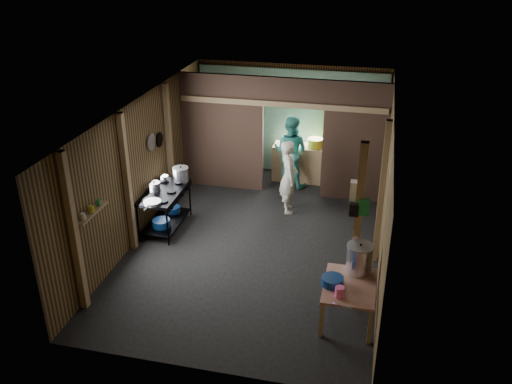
% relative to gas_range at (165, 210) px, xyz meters
% --- Properties ---
extents(floor, '(4.50, 7.00, 0.00)m').
position_rel_gas_range_xyz_m(floor, '(1.88, -0.04, -0.40)').
color(floor, black).
rests_on(floor, ground).
extents(ceiling, '(4.50, 7.00, 0.00)m').
position_rel_gas_range_xyz_m(ceiling, '(1.88, -0.04, 2.20)').
color(ceiling, black).
rests_on(ceiling, ground).
extents(wall_back, '(4.50, 0.00, 2.60)m').
position_rel_gas_range_xyz_m(wall_back, '(1.88, 3.46, 0.90)').
color(wall_back, brown).
rests_on(wall_back, ground).
extents(wall_front, '(4.50, 0.00, 2.60)m').
position_rel_gas_range_xyz_m(wall_front, '(1.88, -3.54, 0.90)').
color(wall_front, brown).
rests_on(wall_front, ground).
extents(wall_left, '(0.00, 7.00, 2.60)m').
position_rel_gas_range_xyz_m(wall_left, '(-0.37, -0.04, 0.90)').
color(wall_left, brown).
rests_on(wall_left, ground).
extents(wall_right, '(0.00, 7.00, 2.60)m').
position_rel_gas_range_xyz_m(wall_right, '(4.13, -0.04, 0.90)').
color(wall_right, brown).
rests_on(wall_right, ground).
extents(partition_left, '(1.85, 0.10, 2.60)m').
position_rel_gas_range_xyz_m(partition_left, '(0.55, 2.16, 0.90)').
color(partition_left, '#402C20').
rests_on(partition_left, floor).
extents(partition_right, '(1.35, 0.10, 2.60)m').
position_rel_gas_range_xyz_m(partition_right, '(3.46, 2.16, 0.90)').
color(partition_right, '#402C20').
rests_on(partition_right, floor).
extents(partition_header, '(1.30, 0.10, 0.60)m').
position_rel_gas_range_xyz_m(partition_header, '(2.13, 2.16, 1.90)').
color(partition_header, '#402C20').
rests_on(partition_header, wall_back).
extents(turquoise_panel, '(4.40, 0.06, 2.50)m').
position_rel_gas_range_xyz_m(turquoise_panel, '(1.88, 3.40, 0.85)').
color(turquoise_panel, '#7EB7B3').
rests_on(turquoise_panel, wall_back).
extents(back_counter, '(1.20, 0.50, 0.85)m').
position_rel_gas_range_xyz_m(back_counter, '(2.18, 2.91, 0.03)').
color(back_counter, '#A1815B').
rests_on(back_counter, floor).
extents(wall_clock, '(0.20, 0.03, 0.20)m').
position_rel_gas_range_xyz_m(wall_clock, '(2.13, 3.36, 1.50)').
color(wall_clock, silver).
rests_on(wall_clock, wall_back).
extents(post_left_a, '(0.10, 0.12, 2.60)m').
position_rel_gas_range_xyz_m(post_left_a, '(-0.30, -2.64, 0.90)').
color(post_left_a, '#A1815B').
rests_on(post_left_a, floor).
extents(post_left_b, '(0.10, 0.12, 2.60)m').
position_rel_gas_range_xyz_m(post_left_b, '(-0.30, -0.84, 0.90)').
color(post_left_b, '#A1815B').
rests_on(post_left_b, floor).
extents(post_left_c, '(0.10, 0.12, 2.60)m').
position_rel_gas_range_xyz_m(post_left_c, '(-0.30, 1.16, 0.90)').
color(post_left_c, '#A1815B').
rests_on(post_left_c, floor).
extents(post_right, '(0.10, 0.12, 2.60)m').
position_rel_gas_range_xyz_m(post_right, '(4.06, -0.24, 0.90)').
color(post_right, '#A1815B').
rests_on(post_right, floor).
extents(post_free, '(0.12, 0.12, 2.60)m').
position_rel_gas_range_xyz_m(post_free, '(3.73, -1.34, 0.90)').
color(post_free, '#A1815B').
rests_on(post_free, floor).
extents(cross_beam, '(4.40, 0.12, 0.12)m').
position_rel_gas_range_xyz_m(cross_beam, '(1.88, 2.11, 1.65)').
color(cross_beam, '#A1815B').
rests_on(cross_beam, wall_left).
extents(pan_lid_big, '(0.03, 0.34, 0.34)m').
position_rel_gas_range_xyz_m(pan_lid_big, '(-0.33, 0.36, 1.25)').
color(pan_lid_big, gray).
rests_on(pan_lid_big, wall_left).
extents(pan_lid_small, '(0.03, 0.30, 0.30)m').
position_rel_gas_range_xyz_m(pan_lid_small, '(-0.33, 0.76, 1.15)').
color(pan_lid_small, black).
rests_on(pan_lid_small, wall_left).
extents(wall_shelf, '(0.14, 0.80, 0.03)m').
position_rel_gas_range_xyz_m(wall_shelf, '(-0.27, -2.14, 1.00)').
color(wall_shelf, '#A1815B').
rests_on(wall_shelf, wall_left).
extents(jar_white, '(0.07, 0.07, 0.10)m').
position_rel_gas_range_xyz_m(jar_white, '(-0.27, -2.39, 1.07)').
color(jar_white, silver).
rests_on(jar_white, wall_shelf).
extents(jar_yellow, '(0.08, 0.08, 0.10)m').
position_rel_gas_range_xyz_m(jar_yellow, '(-0.27, -2.14, 1.07)').
color(jar_yellow, gold).
rests_on(jar_yellow, wall_shelf).
extents(jar_green, '(0.06, 0.06, 0.10)m').
position_rel_gas_range_xyz_m(jar_green, '(-0.27, -1.92, 1.07)').
color(jar_green, '#1A7F3C').
rests_on(jar_green, wall_shelf).
extents(bag_white, '(0.22, 0.15, 0.32)m').
position_rel_gas_range_xyz_m(bag_white, '(3.68, -1.26, 1.38)').
color(bag_white, silver).
rests_on(bag_white, post_free).
extents(bag_green, '(0.16, 0.12, 0.24)m').
position_rel_gas_range_xyz_m(bag_green, '(3.80, -1.40, 1.20)').
color(bag_green, '#1A7F3C').
rests_on(bag_green, post_free).
extents(bag_black, '(0.14, 0.10, 0.20)m').
position_rel_gas_range_xyz_m(bag_black, '(3.66, -1.42, 1.15)').
color(bag_black, black).
rests_on(bag_black, post_free).
extents(gas_range, '(0.70, 1.36, 0.80)m').
position_rel_gas_range_xyz_m(gas_range, '(0.00, 0.00, 0.00)').
color(gas_range, black).
rests_on(gas_range, floor).
extents(prep_table, '(0.76, 1.04, 0.62)m').
position_rel_gas_range_xyz_m(prep_table, '(3.71, -2.03, -0.09)').
color(prep_table, '#B7725E').
rests_on(prep_table, floor).
extents(stove_pot_large, '(0.35, 0.35, 0.32)m').
position_rel_gas_range_xyz_m(stove_pot_large, '(0.17, 0.51, 0.54)').
color(stove_pot_large, silver).
rests_on(stove_pot_large, gas_range).
extents(stove_pot_med, '(0.23, 0.23, 0.20)m').
position_rel_gas_range_xyz_m(stove_pot_med, '(-0.17, -0.03, 0.48)').
color(stove_pot_med, silver).
rests_on(stove_pot_med, gas_range).
extents(stove_saucepan, '(0.20, 0.20, 0.10)m').
position_rel_gas_range_xyz_m(stove_saucepan, '(-0.17, 0.47, 0.45)').
color(stove_saucepan, silver).
rests_on(stove_saucepan, gas_range).
extents(frying_pan, '(0.34, 0.55, 0.07)m').
position_rel_gas_range_xyz_m(frying_pan, '(0.00, -0.54, 0.43)').
color(frying_pan, gray).
rests_on(frying_pan, gas_range).
extents(blue_tub_front, '(0.35, 0.35, 0.14)m').
position_rel_gas_range_xyz_m(blue_tub_front, '(0.00, -0.23, -0.17)').
color(blue_tub_front, navy).
rests_on(blue_tub_front, gas_range).
extents(blue_tub_back, '(0.30, 0.30, 0.12)m').
position_rel_gas_range_xyz_m(blue_tub_back, '(0.00, 0.39, -0.19)').
color(blue_tub_back, navy).
rests_on(blue_tub_back, gas_range).
extents(stock_pot, '(0.45, 0.45, 0.48)m').
position_rel_gas_range_xyz_m(stock_pot, '(3.81, -1.64, 0.44)').
color(stock_pot, silver).
rests_on(stock_pot, prep_table).
extents(wash_basin, '(0.36, 0.36, 0.12)m').
position_rel_gas_range_xyz_m(wash_basin, '(3.46, -2.08, 0.28)').
color(wash_basin, navy).
rests_on(wash_basin, prep_table).
extents(pink_bucket, '(0.16, 0.16, 0.16)m').
position_rel_gas_range_xyz_m(pink_bucket, '(3.59, -2.35, 0.30)').
color(pink_bucket, '#F359A1').
rests_on(pink_bucket, prep_table).
extents(knife, '(0.30, 0.11, 0.01)m').
position_rel_gas_range_xyz_m(knife, '(3.64, -2.56, 0.22)').
color(knife, silver).
rests_on(knife, prep_table).
extents(yellow_tub, '(0.36, 0.36, 0.20)m').
position_rel_gas_range_xyz_m(yellow_tub, '(2.54, 2.91, 0.55)').
color(yellow_tub, gold).
rests_on(yellow_tub, back_counter).
extents(cook, '(0.52, 0.65, 1.55)m').
position_rel_gas_range_xyz_m(cook, '(2.21, 1.28, 0.38)').
color(cook, beige).
rests_on(cook, floor).
extents(worker_back, '(0.91, 0.77, 1.66)m').
position_rel_gas_range_xyz_m(worker_back, '(2.03, 2.56, 0.43)').
color(worker_back, teal).
rests_on(worker_back, floor).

